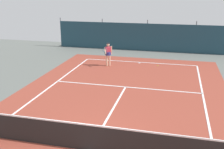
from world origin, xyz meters
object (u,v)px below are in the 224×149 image
at_px(tennis_net, 89,137).
at_px(parked_car, 130,34).
at_px(tennis_player, 108,53).
at_px(tennis_ball_near_player, 158,66).

distance_m(tennis_net, parked_car, 19.58).
xyz_separation_m(tennis_player, parked_car, (-0.03, 9.06, -0.12)).
distance_m(tennis_net, tennis_ball_near_player, 11.31).
xyz_separation_m(tennis_player, tennis_ball_near_player, (3.45, 0.81, -0.93)).
bearing_deg(tennis_net, tennis_player, 101.15).
distance_m(tennis_player, parked_car, 9.06).
height_order(tennis_ball_near_player, parked_car, parked_car).
bearing_deg(tennis_player, parked_car, -112.40).
relative_size(tennis_player, parked_car, 0.39).
bearing_deg(parked_car, tennis_player, -88.85).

